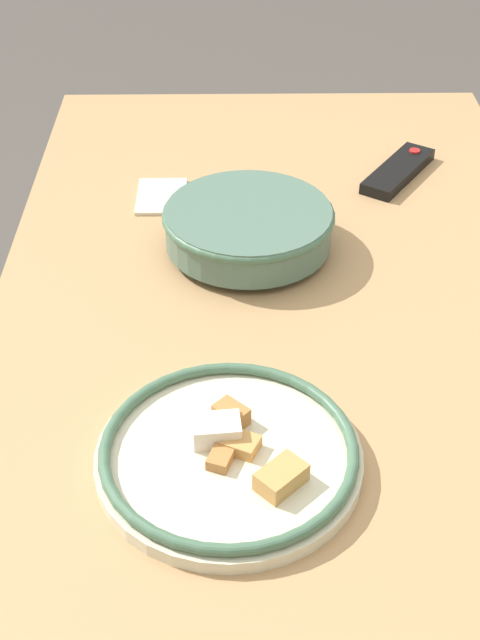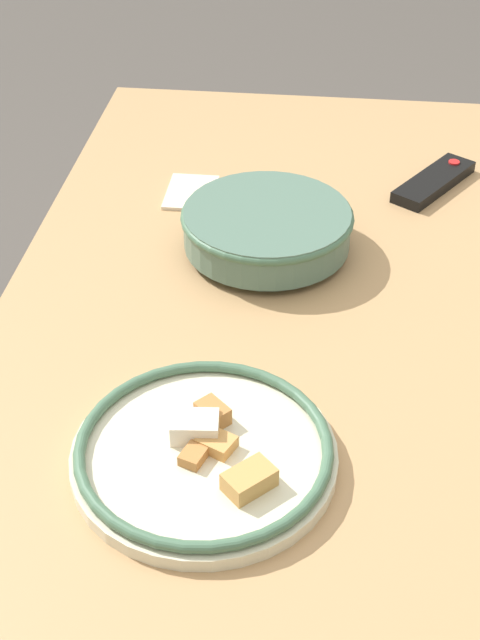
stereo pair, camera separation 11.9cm
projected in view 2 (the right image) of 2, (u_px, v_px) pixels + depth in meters
The scene contains 6 objects.
ground_plane at pixel (281, 611), 1.69m from camera, with size 8.00×8.00×0.00m, color #4C4742.
dining_table at pixel (294, 355), 1.31m from camera, with size 1.53×0.86×0.71m.
noodle_bowl at pixel (267, 227), 1.37m from camera, with size 0.27×0.27×0.07m.
food_plate at pixel (205, 452), 1.03m from camera, with size 0.31×0.31×0.05m.
tv_remote at pixel (434, 182), 1.55m from camera, with size 0.19×0.15×0.02m.
folded_napkin at pixel (191, 192), 1.54m from camera, with size 0.12×0.08×0.01m.
Camera 2 is at (1.01, 0.04, 1.47)m, focal length 50.00 mm.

